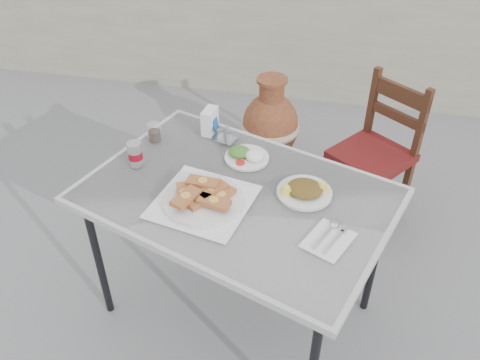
% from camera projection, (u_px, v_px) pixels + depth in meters
% --- Properties ---
extents(ground, '(80.00, 80.00, 0.00)m').
position_uv_depth(ground, '(246.00, 317.00, 2.65)').
color(ground, slate).
rests_on(ground, ground).
extents(cafe_table, '(1.53, 1.27, 0.80)m').
position_uv_depth(cafe_table, '(237.00, 202.00, 2.24)').
color(cafe_table, black).
rests_on(cafe_table, ground).
extents(pide_plate, '(0.46, 0.46, 0.08)m').
position_uv_depth(pide_plate, '(203.00, 195.00, 2.13)').
color(pide_plate, white).
rests_on(pide_plate, cafe_table).
extents(salad_rice_plate, '(0.21, 0.21, 0.05)m').
position_uv_depth(salad_rice_plate, '(246.00, 155.00, 2.39)').
color(salad_rice_plate, silver).
rests_on(salad_rice_plate, cafe_table).
extents(salad_chopped_plate, '(0.24, 0.24, 0.05)m').
position_uv_depth(salad_chopped_plate, '(305.00, 190.00, 2.19)').
color(salad_chopped_plate, silver).
rests_on(salad_chopped_plate, cafe_table).
extents(soda_can, '(0.07, 0.07, 0.12)m').
position_uv_depth(soda_can, '(135.00, 154.00, 2.33)').
color(soda_can, silver).
rests_on(soda_can, cafe_table).
extents(cola_glass, '(0.07, 0.07, 0.09)m').
position_uv_depth(cola_glass, '(155.00, 133.00, 2.50)').
color(cola_glass, white).
rests_on(cola_glass, cafe_table).
extents(napkin_holder, '(0.08, 0.12, 0.13)m').
position_uv_depth(napkin_holder, '(210.00, 121.00, 2.55)').
color(napkin_holder, white).
rests_on(napkin_holder, cafe_table).
extents(condiment_caddy, '(0.12, 0.11, 0.07)m').
position_uv_depth(condiment_caddy, '(225.00, 137.00, 2.51)').
color(condiment_caddy, '#B6B6BD').
rests_on(condiment_caddy, cafe_table).
extents(cutlery_napkin, '(0.23, 0.25, 0.02)m').
position_uv_depth(cutlery_napkin, '(330.00, 237.00, 1.98)').
color(cutlery_napkin, white).
rests_on(cutlery_napkin, cafe_table).
extents(chair, '(0.56, 0.56, 0.91)m').
position_uv_depth(chair, '(376.00, 151.00, 3.02)').
color(chair, '#36190E').
rests_on(chair, ground).
extents(terracotta_urn, '(0.40, 0.40, 0.69)m').
position_uv_depth(terracotta_urn, '(270.00, 127.00, 3.51)').
color(terracotta_urn, brown).
rests_on(terracotta_urn, ground).
extents(back_wall, '(6.00, 0.25, 1.20)m').
position_uv_depth(back_wall, '(306.00, 28.00, 4.21)').
color(back_wall, '#A49F88').
rests_on(back_wall, ground).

